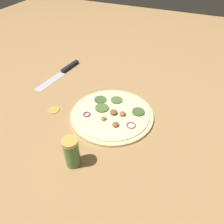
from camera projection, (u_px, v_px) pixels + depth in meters
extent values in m
plane|color=tan|center=(112.00, 116.00, 0.88)|extent=(3.00, 3.00, 0.00)
cylinder|color=beige|center=(112.00, 115.00, 0.88)|extent=(0.33, 0.33, 0.01)
cylinder|color=beige|center=(112.00, 114.00, 0.88)|extent=(0.30, 0.30, 0.00)
ellipsoid|color=brown|center=(116.00, 124.00, 0.82)|extent=(0.02, 0.02, 0.01)
ellipsoid|color=#996633|center=(104.00, 118.00, 0.84)|extent=(0.02, 0.02, 0.01)
torus|color=#934266|center=(131.00, 125.00, 0.82)|extent=(0.04, 0.04, 0.00)
cylinder|color=#47662D|center=(138.00, 112.00, 0.87)|extent=(0.05, 0.05, 0.01)
ellipsoid|color=#996633|center=(123.00, 114.00, 0.86)|extent=(0.03, 0.03, 0.01)
cylinder|color=#567538|center=(102.00, 108.00, 0.89)|extent=(0.05, 0.05, 0.01)
cylinder|color=#567538|center=(116.00, 100.00, 0.93)|extent=(0.05, 0.05, 0.01)
cylinder|color=#47662D|center=(100.00, 100.00, 0.94)|extent=(0.05, 0.05, 0.00)
torus|color=#934266|center=(87.00, 114.00, 0.86)|extent=(0.03, 0.03, 0.01)
ellipsoid|color=brown|center=(114.00, 112.00, 0.87)|extent=(0.03, 0.03, 0.02)
cube|color=silver|center=(50.00, 81.00, 1.07)|extent=(0.19, 0.06, 0.00)
cube|color=black|center=(70.00, 66.00, 1.17)|extent=(0.13, 0.03, 0.02)
cylinder|color=#4C7F42|center=(72.00, 154.00, 0.68)|extent=(0.05, 0.05, 0.10)
cylinder|color=gold|center=(70.00, 142.00, 0.64)|extent=(0.05, 0.05, 0.01)
cylinder|color=gold|center=(53.00, 110.00, 0.91)|extent=(0.05, 0.05, 0.01)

